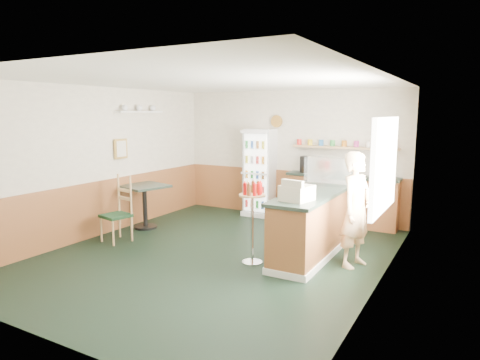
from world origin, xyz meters
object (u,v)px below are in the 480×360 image
Objects in this scene: condiment_stand at (252,209)px; cafe_table at (145,198)px; display_case at (331,171)px; cafe_chair at (119,207)px; drinks_fridge at (259,173)px; cash_register at (297,193)px; shopkeeper at (356,210)px.

condiment_stand reaches higher than cafe_table.
display_case is at bearing 14.50° from cafe_table.
cafe_chair is at bearing -78.98° from cafe_table.
cafe_chair is (0.16, -0.83, 0.00)m from cafe_table.
display_case is 3.57m from cafe_table.
condiment_stand is (-0.67, -1.61, -0.41)m from display_case.
cafe_chair is at bearing -113.86° from drinks_fridge.
condiment_stand is (1.29, -2.80, -0.11)m from drinks_fridge.
drinks_fridge reaches higher than cafe_chair.
display_case is at bearing 39.69° from cafe_chair.
display_case is 3.72m from cafe_chair.
condiment_stand is at bearing -112.47° from display_case.
cash_register reaches higher than cafe_chair.
drinks_fridge is 1.62× the size of cafe_chair.
drinks_fridge is 3.43m from shopkeeper.
drinks_fridge is 3.19m from cafe_chair.
shopkeeper is at bearing 24.99° from condiment_stand.
shopkeeper reaches higher than condiment_stand.
display_case is 2.08× the size of cash_register.
shopkeeper is 1.45× the size of cafe_chair.
display_case is 0.49× the size of shopkeeper.
cafe_chair is at bearing -165.12° from cash_register.
cafe_table is (-4.10, 0.09, -0.24)m from shopkeeper.
drinks_fridge reaches higher than condiment_stand.
cash_register is 0.94m from shopkeeper.
condiment_stand is (-1.37, -0.64, -0.01)m from shopkeeper.
cafe_table is 0.84m from cafe_chair.
drinks_fridge is 2.29× the size of display_case.
condiment_stand is 2.58m from cafe_chair.
shopkeeper is 1.78× the size of cafe_table.
cafe_table is at bearing 112.89° from cafe_chair.
drinks_fridge is 2.31m from display_case.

